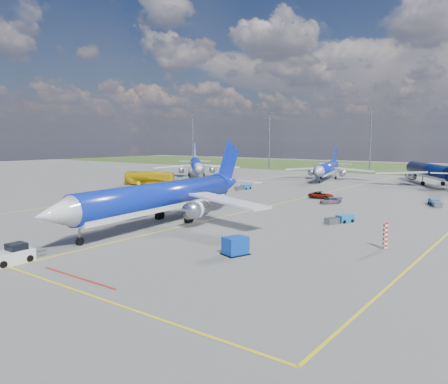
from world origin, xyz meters
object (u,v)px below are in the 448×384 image
Objects in this scene: service_car_a at (190,195)px; service_car_c at (330,201)px; apron_bus at (150,178)px; service_car_b at (321,195)px; warning_post at (385,235)px; baggage_tug_c at (244,187)px; baggage_tug_e at (435,203)px; bg_jet_nw at (197,177)px; baggage_tug_w at (340,219)px; main_airliner at (161,224)px; uld_container at (235,246)px; bg_jet_nnw at (327,180)px; pushback_tug at (12,255)px; bg_jet_n at (429,184)px.

service_car_a is 1.04× the size of service_car_c.
apron_bus reaches higher than service_car_b.
apron_bus is 47.24m from service_car_b.
warning_post reaches higher than baggage_tug_c.
warning_post is 37.28m from baggage_tug_e.
bg_jet_nw reaches higher than baggage_tug_w.
bg_jet_nw is 77.79m from main_airliner.
main_airliner is (-29.34, -4.67, -1.50)m from warning_post.
warning_post is 1.30× the size of uld_container.
service_car_c is at bearing 119.11° from uld_container.
bg_jet_nw is at bearing -170.58° from service_car_c.
main_airliner is at bearing -44.43° from service_car_a.
bg_jet_nnw reaches higher than service_car_a.
pushback_tug is (48.92, -84.65, 0.75)m from bg_jet_nw.
baggage_tug_w is at bearing 33.43° from main_airliner.
uld_container is 0.48× the size of baggage_tug_w.
main_airliner is 18.74× the size of uld_container.
service_car_a is at bearing -110.08° from bg_jet_nnw.
uld_container is 49.73m from baggage_tug_e.
apron_bus reaches higher than service_car_c.
bg_jet_nw is 37.63m from baggage_tug_c.
baggage_tug_c is at bearing 157.14° from baggage_tug_e.
bg_jet_n is at bearing -76.77° from apron_bus.
pushback_tug is (11.83, -100.18, 0.75)m from bg_jet_nnw.
baggage_tug_c is (-5.33, -35.68, 0.51)m from bg_jet_nnw.
warning_post is at bearing -26.35° from baggage_tug_w.
bg_jet_nnw is 89.06m from uld_container.
pushback_tug is 1.10× the size of baggage_tug_c.
service_car_b is 1.21× the size of service_car_c.
baggage_tug_w is at bearing -77.41° from bg_jet_nw.
warning_post is 16.49m from uld_container.
baggage_tug_c is (-14.85, 42.12, 0.51)m from main_airliner.
service_car_a is (-5.26, -54.95, 0.73)m from bg_jet_nnw.
main_airliner is at bearing -65.95° from baggage_tug_c.
apron_bus is at bearing -141.35° from bg_jet_nnw.
main_airliner reaches higher than apron_bus.
main_airliner is 44.66m from baggage_tug_c.
bg_jet_n is (64.30, 19.25, 0.00)m from bg_jet_nw.
apron_bus is (-69.90, 31.56, 0.30)m from warning_post.
baggage_tug_c is at bearing 143.06° from uld_container.
main_airliner reaches higher than warning_post.
bg_jet_nw is at bearing 142.82° from warning_post.
service_car_b is 21.78m from baggage_tug_c.
service_car_c is at bearing 123.15° from warning_post.
bg_jet_n is at bearing -6.81° from bg_jet_nnw.
bg_jet_nw is 1.07× the size of bg_jet_nnw.
apron_bus is at bearing 155.70° from warning_post.
apron_bus is 29.06m from service_car_a.
service_car_c is (51.54, -3.45, -1.20)m from apron_bus.
baggage_tug_c is at bearing 166.40° from baggage_tug_w.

